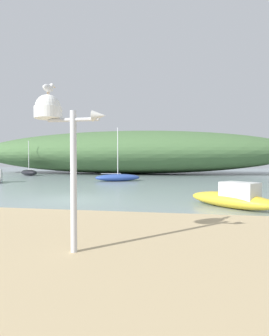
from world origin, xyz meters
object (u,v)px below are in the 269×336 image
at_px(sailboat_far_left, 29,172).
at_px(sailboat_west_reach, 118,177).
at_px(seagull_on_radar, 49,88).
at_px(mast_structure, 56,122).
at_px(motorboat_off_point, 233,198).

bearing_deg(sailboat_far_left, sailboat_west_reach, -29.08).
xyz_separation_m(seagull_on_radar, sailboat_west_reach, (-3.36, 19.79, -2.95)).
bearing_deg(mast_structure, sailboat_west_reach, 100.03).
height_order(sailboat_west_reach, sailboat_far_left, sailboat_west_reach).
distance_m(sailboat_west_reach, motorboat_off_point, 15.41).
bearing_deg(sailboat_west_reach, seagull_on_radar, -80.36).
bearing_deg(sailboat_west_reach, sailboat_far_left, 150.92).
height_order(mast_structure, motorboat_off_point, mast_structure).
relative_size(mast_structure, sailboat_west_reach, 0.59).
bearing_deg(sailboat_west_reach, mast_structure, -79.97).
xyz_separation_m(mast_structure, seagull_on_radar, (-0.14, 0.02, 0.66)).
xyz_separation_m(mast_structure, motorboat_off_point, (4.44, 6.60, -2.23)).
bearing_deg(sailboat_far_left, seagull_on_radar, -57.92).
height_order(mast_structure, sailboat_far_left, sailboat_far_left).
distance_m(seagull_on_radar, sailboat_far_left, 32.61).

